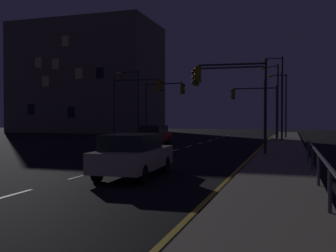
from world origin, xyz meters
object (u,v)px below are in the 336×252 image
object	(u,v)px
traffic_light_far_right	(162,99)
street_lamp_mid_block	(134,98)
traffic_light_mid_left	(234,87)
street_lamp_across_street	(275,94)
street_lamp_far_end	(279,90)
traffic_light_far_center	(232,89)
car_oncoming	(153,135)
car	(133,154)
street_lamp_corner	(283,99)
traffic_light_near_left	(256,101)
traffic_light_near_right	(135,97)
building_distant	(88,79)

from	to	relation	value
traffic_light_far_right	street_lamp_mid_block	distance (m)	2.64
traffic_light_mid_left	street_lamp_across_street	world-z (taller)	street_lamp_across_street
street_lamp_mid_block	street_lamp_far_end	world-z (taller)	street_lamp_far_end
traffic_light_far_center	car_oncoming	bearing A→B (deg)	137.46
car	street_lamp_mid_block	xyz separation A→B (m)	(-8.52, 20.81, 3.24)
street_lamp_corner	traffic_light_far_center	bearing A→B (deg)	-97.21
car_oncoming	traffic_light_near_left	bearing A→B (deg)	48.22
traffic_light_near_right	traffic_light_near_left	bearing A→B (deg)	46.65
car	street_lamp_mid_block	size ratio (longest dim) A/B	0.67
street_lamp_across_street	building_distant	bearing A→B (deg)	155.25
traffic_light_near_right	street_lamp_across_street	xyz separation A→B (m)	(10.15, 12.70, 0.82)
traffic_light_mid_left	traffic_light_far_center	bearing A→B (deg)	114.97
traffic_light_near_left	traffic_light_near_right	bearing A→B (deg)	-133.35
street_lamp_corner	building_distant	size ratio (longest dim) A/B	0.31
street_lamp_across_street	traffic_light_mid_left	bearing A→B (deg)	-94.81
traffic_light_far_center	street_lamp_corner	world-z (taller)	street_lamp_corner
car_oncoming	street_lamp_across_street	bearing A→B (deg)	53.01
traffic_light_near_left	traffic_light_far_right	distance (m)	8.81
car_oncoming	traffic_light_near_left	world-z (taller)	traffic_light_near_left
street_lamp_far_end	traffic_light_far_right	bearing A→B (deg)	-168.38
traffic_light_near_left	building_distant	distance (m)	32.20
street_lamp_far_end	car	bearing A→B (deg)	-100.64
traffic_light_mid_left	street_lamp_corner	size ratio (longest dim) A/B	0.81
car_oncoming	traffic_light_mid_left	bearing A→B (deg)	-43.26
car	traffic_light_mid_left	xyz separation A→B (m)	(2.35, 9.33, 3.10)
street_lamp_across_street	car	bearing A→B (deg)	-97.96
traffic_light_near_left	street_lamp_mid_block	size ratio (longest dim) A/B	0.77
street_lamp_mid_block	traffic_light_mid_left	bearing A→B (deg)	-46.57
car_oncoming	street_lamp_mid_block	size ratio (longest dim) A/B	0.67
traffic_light_near_right	street_lamp_mid_block	bearing A→B (deg)	112.92
building_distant	traffic_light_far_right	bearing A→B (deg)	-46.43
traffic_light_near_right	street_lamp_corner	size ratio (longest dim) A/B	0.82
street_lamp_corner	street_lamp_mid_block	size ratio (longest dim) A/B	1.00
street_lamp_corner	street_lamp_mid_block	xyz separation A→B (m)	(-13.21, -8.40, -0.11)
car	street_lamp_far_end	bearing A→B (deg)	79.36
traffic_light_near_left	traffic_light_mid_left	bearing A→B (deg)	-89.95
traffic_light_near_right	traffic_light_far_center	distance (m)	10.20
street_lamp_mid_block	car_oncoming	bearing A→B (deg)	-52.35
traffic_light_near_right	building_distant	distance (m)	32.15
car	street_lamp_far_end	distance (m)	24.47
car	street_lamp_corner	world-z (taller)	street_lamp_corner
traffic_light_far_center	street_lamp_mid_block	size ratio (longest dim) A/B	0.78
building_distant	street_lamp_far_end	bearing A→B (deg)	-30.99
traffic_light_far_right	traffic_light_mid_left	size ratio (longest dim) A/B	1.05
traffic_light_far_center	street_lamp_far_end	world-z (taller)	street_lamp_far_end
traffic_light_near_right	traffic_light_far_center	xyz separation A→B (m)	(8.43, -5.74, 0.01)
traffic_light_far_right	traffic_light_near_right	size ratio (longest dim) A/B	1.04
street_lamp_mid_block	traffic_light_far_center	bearing A→B (deg)	-46.18
car_oncoming	traffic_light_near_right	xyz separation A→B (m)	(-1.23, -0.86, 3.00)
traffic_light_near_left	traffic_light_near_right	size ratio (longest dim) A/B	0.94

